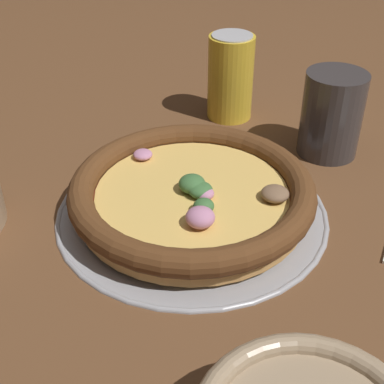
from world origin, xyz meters
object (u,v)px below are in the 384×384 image
Objects in this scene: pizza_tray at (192,210)px; beverage_can at (231,77)px; drinking_cup at (332,114)px; pizza at (192,193)px.

beverage_can is (0.14, -0.21, 0.06)m from pizza_tray.
drinking_cup is 0.16m from beverage_can.
pizza_tray is at bearing 82.76° from drinking_cup.
pizza is at bearing -179.82° from pizza_tray.
beverage_can reaches higher than pizza.
beverage_can is (0.14, -0.21, 0.03)m from pizza.
pizza is at bearing 122.89° from beverage_can.
pizza_tray is at bearing 0.18° from pizza.
beverage_can is at bearing -57.11° from pizza.
pizza is 2.21× the size of beverage_can.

